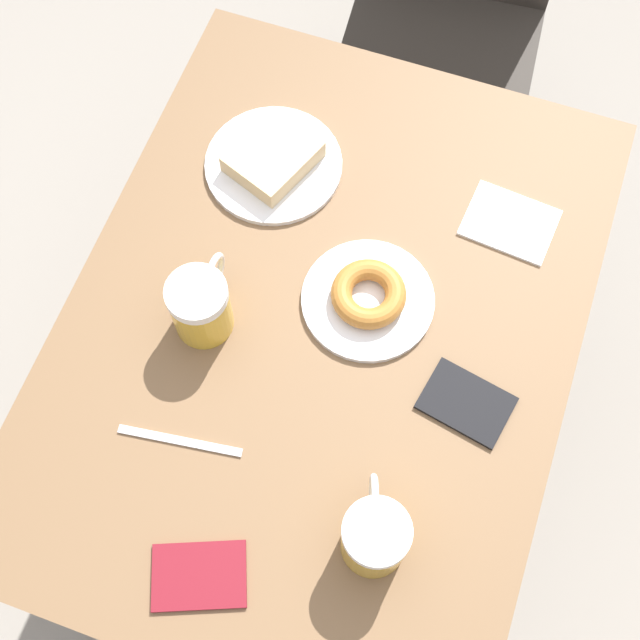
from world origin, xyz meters
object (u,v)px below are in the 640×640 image
Objects in this scene: plate_with_donut at (368,297)px; beer_mug_center at (375,536)px; passport_near_edge at (466,403)px; passport_far_edge at (199,576)px; fork at (180,441)px; napkin_folded at (510,223)px; plate_with_cake at (273,161)px; beer_mug_left at (201,305)px.

beer_mug_center is at bearing -70.80° from plate_with_donut.
passport_near_edge is 0.44m from passport_far_edge.
passport_near_edge and passport_far_edge have the same top height.
passport_near_edge is at bearing -30.24° from plate_with_donut.
passport_far_edge reaches higher than fork.
napkin_folded is 0.61m from fork.
beer_mug_center reaches higher than plate_with_donut.
plate_with_donut is 1.35× the size of passport_far_edge.
fork is 0.41m from passport_near_edge.
napkin_folded is at bearing 92.85° from passport_near_edge.
plate_with_cake is 1.23× the size of fork.
passport_far_edge is (0.13, -0.64, -0.01)m from plate_with_cake.
plate_with_donut is 1.60× the size of beer_mug_center.
passport_near_edge is (0.18, -0.11, -0.01)m from plate_with_donut.
plate_with_cake is 1.59× the size of passport_near_edge.
passport_far_edge is at bearing -59.24° from fork.
plate_with_donut is at bearing 58.28° from fork.
beer_mug_left is 0.50m from napkin_folded.
fork is (-0.30, 0.05, -0.05)m from beer_mug_center.
passport_near_edge is (0.41, 0.00, -0.05)m from beer_mug_left.
plate_with_donut is at bearing -39.18° from plate_with_cake.
plate_with_donut reaches higher than napkin_folded.
beer_mug_left and beer_mug_center have the same top height.
napkin_folded is 0.71m from passport_far_edge.
plate_with_donut is 1.37× the size of napkin_folded.
passport_near_edge is (0.07, 0.23, -0.05)m from beer_mug_center.
plate_with_cake is 0.48m from fork.
plate_with_cake is 0.62m from beer_mug_center.
fork is 1.21× the size of passport_far_edge.
beer_mug_center is at bearing -56.97° from plate_with_cake.
fork is (0.04, -0.18, -0.05)m from beer_mug_left.
beer_mug_center is 0.86× the size of napkin_folded.
plate_with_cake reaches higher than fork.
beer_mug_left is at bearing 145.86° from beer_mug_center.
passport_near_edge reaches higher than fork.
beer_mug_left is at bearing -179.45° from passport_near_edge.
plate_with_cake reaches higher than napkin_folded.
plate_with_donut is 0.26m from napkin_folded.
plate_with_donut is 0.25m from beer_mug_left.
beer_mug_center is at bearing -34.14° from beer_mug_left.
plate_with_donut is 0.35m from fork.
plate_with_cake is at bearing 94.37° from fork.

